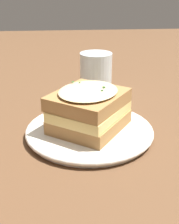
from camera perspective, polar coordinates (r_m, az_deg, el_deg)
The scene contains 4 objects.
ground_plane at distance 0.62m, azimuth 1.01°, elevation -3.11°, with size 2.40×2.40×0.00m, color brown.
dinner_plate at distance 0.60m, azimuth 0.00°, elevation -3.42°, with size 0.24×0.24×0.01m.
sandwich at distance 0.58m, azimuth -0.10°, elevation 0.57°, with size 0.17×0.18×0.08m.
water_glass at distance 0.77m, azimuth 1.17°, elevation 6.71°, with size 0.08×0.08×0.11m, color silver.
Camera 1 is at (0.06, 0.55, 0.28)m, focal length 50.00 mm.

